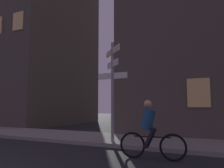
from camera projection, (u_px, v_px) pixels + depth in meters
sidewalk_kerb at (91, 138)px, 9.88m from camera, size 40.00×2.97×0.14m
signpost at (113, 81)px, 8.68m from camera, size 1.23×1.07×3.80m
cyclist at (150, 132)px, 6.14m from camera, size 1.82×0.37×1.61m
building_left_block at (35, 22)px, 20.11m from camera, size 8.07×8.93×17.93m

